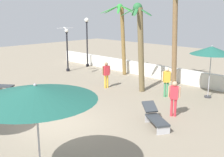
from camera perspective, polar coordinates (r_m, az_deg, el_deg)
ground_plane at (r=12.26m, az=-11.70°, el=-9.12°), size 56.00×56.00×0.00m
boundary_wall at (r=19.20m, az=13.74°, el=0.57°), size 25.20×0.30×0.96m
patio_umbrella_0 at (r=15.90m, az=19.95°, el=5.46°), size 2.31×2.31×2.93m
patio_umbrella_4 at (r=7.03m, az=-15.58°, el=-2.94°), size 3.09×3.09×2.98m
palm_tree_0 at (r=20.95m, az=2.09°, el=9.93°), size 3.05×2.66×5.29m
palm_tree_1 at (r=17.91m, az=12.81°, el=10.58°), size 2.36×2.36×6.23m
palm_tree_2 at (r=16.43m, az=5.82°, el=8.16°), size 1.88×1.85×5.22m
lamp_post_0 at (r=22.41m, az=-9.26°, el=6.11°), size 0.29×0.29×3.41m
lamp_post_1 at (r=24.14m, az=-5.21°, el=8.69°), size 0.38×0.38×4.22m
lounge_chair_0 at (r=11.79m, az=8.90°, el=-7.84°), size 1.87×1.44×0.82m
lounge_chair_2 at (r=13.86m, az=-20.07°, el=-5.29°), size 1.95×0.87×0.84m
guest_0 at (r=15.67m, az=11.27°, el=-0.11°), size 0.42×0.44×1.71m
guest_1 at (r=17.25m, az=-1.19°, el=1.24°), size 0.33×0.54×1.64m
guest_2 at (r=12.80m, az=12.75°, el=-3.42°), size 0.50×0.39×1.66m
seagull_0 at (r=20.76m, az=-9.75°, el=10.27°), size 0.45×1.19×0.14m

